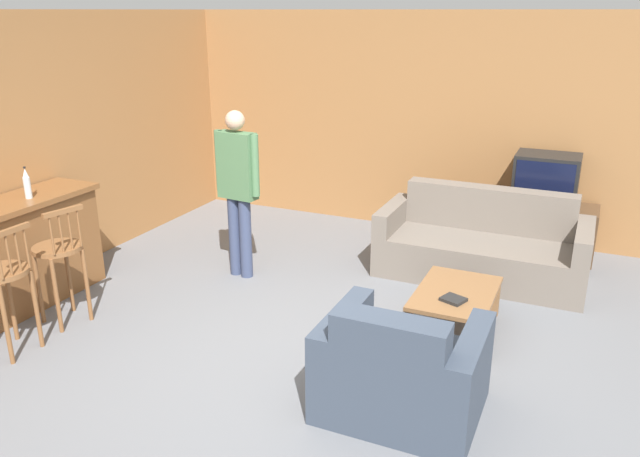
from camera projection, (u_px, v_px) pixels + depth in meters
name	position (u px, v px, depth m)	size (l,w,h in m)	color
ground_plane	(296.00, 370.00, 4.75)	(24.00, 24.00, 0.00)	slate
wall_back	(429.00, 124.00, 7.45)	(9.40, 0.08, 2.60)	#9E6B3D
wall_left	(88.00, 138.00, 6.66)	(0.08, 8.65, 2.60)	#9E6B3D
bar_chair_near	(4.00, 283.00, 4.82)	(0.41, 0.41, 1.07)	brown
bar_chair_mid	(60.00, 258.00, 5.30)	(0.49, 0.49, 1.07)	brown
couch_far	(482.00, 247.00, 6.37)	(2.05, 0.90, 0.87)	#70665B
armchair_near	(401.00, 373.00, 4.16)	(1.05, 0.86, 0.84)	#384251
coffee_table	(455.00, 297.00, 5.25)	(0.63, 0.94, 0.36)	brown
tv_unit	(540.00, 229.00, 6.93)	(1.15, 0.52, 0.58)	#513823
tv	(546.00, 180.00, 6.74)	(0.66, 0.48, 0.56)	black
bottle	(27.00, 184.00, 5.53)	(0.06, 0.06, 0.29)	silver
book_on_table	(453.00, 299.00, 5.05)	(0.22, 0.21, 0.03)	black
person_by_window	(238.00, 184.00, 6.14)	(0.51, 0.20, 1.70)	#384260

